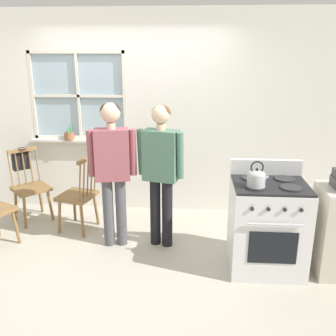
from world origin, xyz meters
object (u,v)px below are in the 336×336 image
Objects in this scene: chair_by_window at (31,188)px; person_elderly_left at (112,161)px; kettle at (256,178)px; person_teen_center at (161,164)px; potted_plant at (69,135)px; chair_near_wall at (78,196)px; handbag at (21,160)px; stove at (267,225)px.

chair_by_window is 0.58× the size of person_elderly_left.
person_teen_center is at bearing 150.55° from kettle.
chair_near_wall is at bearing -66.91° from potted_plant.
chair_by_window is at bearing 144.37° from person_elderly_left.
person_elderly_left is 0.53m from person_teen_center.
handbag is at bearing -156.50° from potted_plant.
chair_by_window is at bearing -93.35° from chair_near_wall.
potted_plant is at bearing 23.50° from handbag.
chair_by_window is 1.94m from person_teen_center.
person_teen_center reaches higher than handbag.
chair_near_wall is at bearing 177.66° from person_teen_center.
stove is at bearing -5.23° from person_teen_center.
potted_plant reaches higher than chair_near_wall.
chair_by_window is 3.11× the size of handbag.
person_elderly_left is 1.02× the size of person_teen_center.
person_elderly_left is 5.38× the size of handbag.
chair_by_window and handbag have the same top height.
person_elderly_left is at bearing -70.14° from chair_by_window.
person_teen_center is at bearing -36.30° from potted_plant.
stove is 4.39× the size of kettle.
person_elderly_left reaches higher than potted_plant.
potted_plant is at bearing 150.48° from stove.
chair_near_wall is 3.11× the size of handbag.
person_elderly_left reaches higher than kettle.
chair_near_wall is at bearing 156.79° from kettle.
person_teen_center is 1.50× the size of stove.
kettle is 0.80× the size of handbag.
kettle is (1.48, -0.50, 0.01)m from person_elderly_left.
chair_near_wall is 0.96m from potted_plant.
potted_plant reaches higher than kettle.
person_teen_center is at bearing -62.06° from chair_by_window.
person_elderly_left reaches higher than chair_near_wall.
person_elderly_left is at bearing 161.32° from kettle.
handbag is at bearing 174.19° from person_teen_center.
kettle is 3.16m from handbag.
person_teen_center is 6.57× the size of kettle.
kettle reaches higher than chair_by_window.
stove is at bearing 86.21° from chair_near_wall.
handbag is at bearing 90.00° from chair_by_window.
stove is at bearing -22.70° from person_elderly_left.
handbag is at bearing 141.51° from person_elderly_left.
potted_plant is 0.72× the size of handbag.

